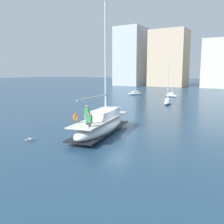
% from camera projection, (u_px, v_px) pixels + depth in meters
% --- Properties ---
extents(ground_plane, '(400.00, 400.00, 0.00)m').
position_uv_depth(ground_plane, '(114.00, 134.00, 23.23)').
color(ground_plane, navy).
extents(main_sailboat, '(4.13, 9.88, 11.95)m').
position_uv_depth(main_sailboat, '(101.00, 124.00, 23.07)').
color(main_sailboat, silver).
rests_on(main_sailboat, ground).
extents(moored_sloop_near, '(3.09, 3.61, 5.21)m').
position_uv_depth(moored_sloop_near, '(135.00, 93.00, 62.58)').
color(moored_sloop_near, silver).
rests_on(moored_sloop_near, ground).
extents(moored_sloop_far, '(3.74, 2.77, 4.98)m').
position_uv_depth(moored_sloop_far, '(171.00, 95.00, 57.39)').
color(moored_sloop_far, silver).
rests_on(moored_sloop_far, ground).
extents(moored_catamaran, '(1.61, 4.31, 7.40)m').
position_uv_depth(moored_catamaran, '(168.00, 102.00, 44.17)').
color(moored_catamaran, white).
rests_on(moored_catamaran, ground).
extents(seagull, '(0.48, 1.01, 0.17)m').
position_uv_depth(seagull, '(30.00, 139.00, 20.79)').
color(seagull, silver).
rests_on(seagull, ground).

